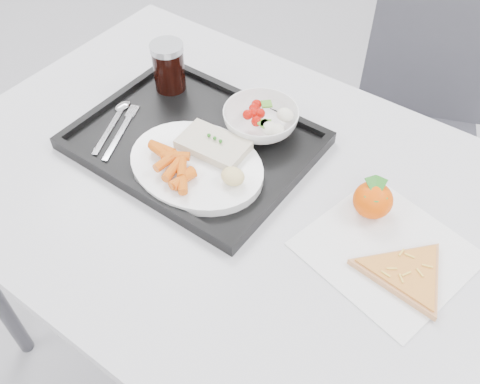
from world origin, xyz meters
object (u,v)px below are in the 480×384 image
tray (194,142)px  cola_glass (169,66)px  salad_bowl (261,120)px  tangerine (373,200)px  dinner_plate (196,166)px  table (242,211)px  chair (418,115)px  pizza_slice (407,274)px

tray → cola_glass: (-0.15, 0.10, 0.06)m
salad_bowl → cola_glass: bearing=-179.4°
tray → tangerine: bearing=7.6°
tray → dinner_plate: (0.06, -0.06, 0.02)m
salad_bowl → tangerine: (0.28, -0.06, -0.00)m
cola_glass → tangerine: cola_glass is taller
table → salad_bowl: 0.19m
tray → dinner_plate: size_ratio=1.67×
chair → cola_glass: bearing=-128.7°
cola_glass → pizza_slice: 0.65m
chair → dinner_plate: 0.75m
table → salad_bowl: (-0.06, 0.14, 0.11)m
table → chair: 0.69m
chair → pizza_slice: 0.73m
tangerine → pizza_slice: (0.11, -0.09, -0.02)m
chair → dinner_plate: chair is taller
salad_bowl → tangerine: size_ratio=1.66×
table → cola_glass: cola_glass is taller
chair → salad_bowl: chair is taller
table → tray: bearing=165.4°
dinner_plate → tray: bearing=132.8°
dinner_plate → salad_bowl: bearing=78.8°
tray → salad_bowl: (0.09, 0.11, 0.03)m
table → tray: tray is taller
tangerine → chair: bearing=100.0°
tray → tangerine: (0.37, 0.05, 0.03)m
chair → pizza_slice: chair is taller
table → tray: (-0.15, 0.04, 0.08)m
salad_bowl → tangerine: tangerine is taller
dinner_plate → salad_bowl: salad_bowl is taller
table → pizza_slice: bearing=-0.3°
cola_glass → table: bearing=-25.4°
salad_bowl → tangerine: 0.28m
table → dinner_plate: 0.13m
tangerine → pizza_slice: tangerine is taller
chair → salad_bowl: size_ratio=6.11×
table → tangerine: tangerine is taller
salad_bowl → cola_glass: size_ratio=1.41×
dinner_plate → tangerine: tangerine is taller
tangerine → dinner_plate: bearing=-160.7°
table → cola_glass: bearing=154.6°
dinner_plate → pizza_slice: dinner_plate is taller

